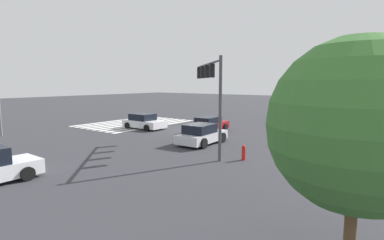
# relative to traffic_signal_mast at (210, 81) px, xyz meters

# --- Properties ---
(ground_plane) EXTENTS (149.10, 149.10, 0.00)m
(ground_plane) POSITION_rel_traffic_signal_mast_xyz_m (-5.72, -5.72, -4.45)
(ground_plane) COLOR #333338
(crosswalk_markings) EXTENTS (11.29, 7.25, 0.01)m
(crosswalk_markings) POSITION_rel_traffic_signal_mast_xyz_m (-5.72, -13.36, -4.45)
(crosswalk_markings) COLOR silver
(crosswalk_markings) RESTS_ON ground_plane
(traffic_signal_mast) EXTENTS (5.47, 5.47, 5.79)m
(traffic_signal_mast) POSITION_rel_traffic_signal_mast_xyz_m (0.00, 0.00, 0.00)
(traffic_signal_mast) COLOR #47474C
(traffic_signal_mast) RESTS_ON ground_plane
(car_1) EXTENTS (2.19, 4.17, 1.42)m
(car_1) POSITION_rel_traffic_signal_mast_xyz_m (-3.64, -9.87, -3.79)
(car_1) COLOR silver
(car_1) RESTS_ON ground_plane
(car_2) EXTENTS (4.26, 2.25, 1.44)m
(car_2) POSITION_rel_traffic_signal_mast_xyz_m (-1.09, -1.38, -3.77)
(car_2) COLOR silver
(car_2) RESTS_ON ground_plane
(car_3) EXTENTS (4.53, 2.08, 1.35)m
(car_3) POSITION_rel_traffic_signal_mast_xyz_m (-5.76, -3.87, -3.81)
(car_3) COLOR maroon
(car_3) RESTS_ON ground_plane
(pedestrian) EXTENTS (0.41, 0.41, 1.57)m
(pedestrian) POSITION_rel_traffic_signal_mast_xyz_m (-13.25, 1.97, -3.58)
(pedestrian) COLOR brown
(pedestrian) RESTS_ON ground_plane
(tree_corner_a) EXTENTS (3.86, 3.86, 5.37)m
(tree_corner_a) POSITION_rel_traffic_signal_mast_xyz_m (8.82, 9.69, -1.02)
(tree_corner_a) COLOR brown
(tree_corner_a) RESTS_ON ground_plane
(fire_hydrant) EXTENTS (0.22, 0.22, 0.86)m
(fire_hydrant) POSITION_rel_traffic_signal_mast_xyz_m (1.14, 3.09, -4.02)
(fire_hydrant) COLOR red
(fire_hydrant) RESTS_ON ground_plane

